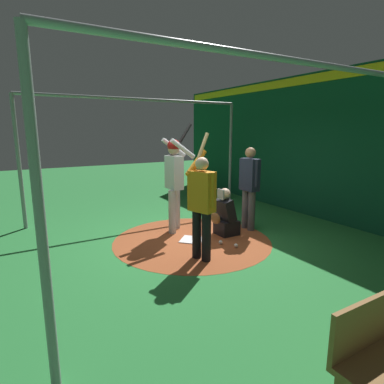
% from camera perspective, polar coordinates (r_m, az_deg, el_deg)
% --- Properties ---
extents(ground_plane, '(27.48, 27.48, 0.00)m').
position_cam_1_polar(ground_plane, '(6.12, 0.00, -8.76)').
color(ground_plane, '#287A38').
extents(dirt_circle, '(3.01, 3.01, 0.01)m').
position_cam_1_polar(dirt_circle, '(6.11, 0.00, -8.74)').
color(dirt_circle, '#9E4C28').
rests_on(dirt_circle, ground).
extents(home_plate, '(0.59, 0.59, 0.01)m').
position_cam_1_polar(home_plate, '(6.11, 0.00, -8.66)').
color(home_plate, white).
rests_on(home_plate, dirt_circle).
extents(batter, '(0.68, 0.49, 2.22)m').
position_cam_1_polar(batter, '(6.43, -3.20, 3.02)').
color(batter, '#BCBCC0').
rests_on(batter, ground).
extents(catcher, '(0.58, 0.40, 0.96)m').
position_cam_1_polar(catcher, '(6.36, 6.05, -4.48)').
color(catcher, black).
rests_on(catcher, ground).
extents(umpire, '(0.22, 0.49, 1.74)m').
position_cam_1_polar(umpire, '(6.66, 10.38, 1.45)').
color(umpire, '#4C4C51').
rests_on(umpire, ground).
extents(visitor, '(0.54, 0.59, 2.05)m').
position_cam_1_polar(visitor, '(5.00, 1.79, -1.70)').
color(visitor, black).
rests_on(visitor, ground).
extents(back_wall, '(0.23, 11.48, 3.41)m').
position_cam_1_polar(back_wall, '(8.10, 22.19, 7.78)').
color(back_wall, '#0F472D').
rests_on(back_wall, ground).
extents(cage_frame, '(5.55, 5.01, 2.85)m').
position_cam_1_polar(cage_frame, '(5.74, 0.00, 10.39)').
color(cage_frame, gray).
rests_on(cage_frame, ground).
extents(baseball_0, '(0.07, 0.07, 0.07)m').
position_cam_1_polar(baseball_0, '(5.79, 7.99, -9.61)').
color(baseball_0, white).
rests_on(baseball_0, dirt_circle).
extents(baseball_1, '(0.07, 0.07, 0.07)m').
position_cam_1_polar(baseball_1, '(5.92, 5.23, -9.08)').
color(baseball_1, white).
rests_on(baseball_1, dirt_circle).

